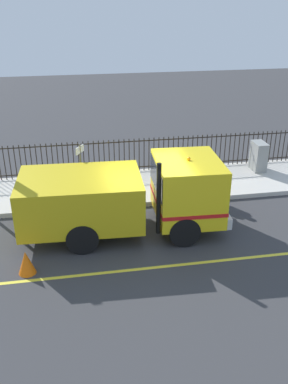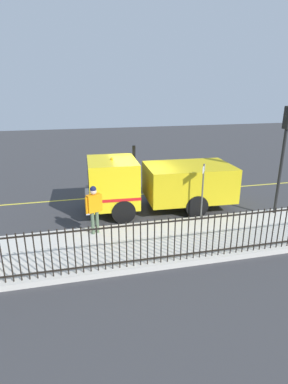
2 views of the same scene
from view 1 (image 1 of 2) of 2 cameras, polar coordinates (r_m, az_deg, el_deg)
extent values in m
plane|color=#38383A|center=(13.90, 0.42, -5.11)|extent=(58.77, 58.77, 0.00)
cube|color=beige|center=(16.69, -1.60, 0.68)|extent=(3.16, 26.72, 0.17)
cube|color=yellow|center=(12.17, 2.24, -10.00)|extent=(0.12, 24.04, 0.01)
cube|color=yellow|center=(13.52, 5.81, 0.58)|extent=(2.54, 2.10, 1.86)
cube|color=black|center=(13.35, 5.89, 2.17)|extent=(2.34, 2.13, 0.82)
cube|color=gold|center=(13.28, -8.47, -0.97)|extent=(2.61, 3.83, 1.48)
cube|color=silver|center=(14.13, 9.92, -2.07)|extent=(2.33, 0.30, 0.36)
cube|color=red|center=(13.69, 5.74, -0.98)|extent=(2.56, 2.12, 0.12)
cylinder|color=black|center=(14.83, 3.59, -0.99)|extent=(0.34, 0.97, 0.96)
cylinder|color=black|center=(12.93, 5.43, -5.28)|extent=(0.34, 0.97, 0.96)
cylinder|color=black|center=(14.60, -8.28, -1.67)|extent=(0.34, 0.97, 0.96)
cylinder|color=black|center=(12.66, -8.27, -6.17)|extent=(0.34, 0.97, 0.96)
sphere|color=orange|center=(13.14, 6.00, 4.47)|extent=(0.12, 0.12, 0.12)
cylinder|color=black|center=(12.29, 1.98, -0.98)|extent=(0.14, 0.14, 2.23)
cube|color=orange|center=(15.73, 7.11, 3.84)|extent=(0.40, 0.55, 0.63)
sphere|color=beige|center=(15.58, 7.19, 5.32)|extent=(0.23, 0.23, 0.23)
sphere|color=#14193F|center=(15.56, 7.21, 5.60)|extent=(0.22, 0.22, 0.22)
cylinder|color=#4C6047|center=(16.07, 7.22, 1.46)|extent=(0.13, 0.13, 0.84)
cylinder|color=#4C6047|center=(15.96, 6.72, 1.32)|extent=(0.13, 0.13, 0.84)
cylinder|color=orange|center=(15.92, 7.89, 3.93)|extent=(0.09, 0.09, 0.60)
cylinder|color=orange|center=(15.58, 6.30, 3.54)|extent=(0.09, 0.09, 0.60)
cylinder|color=black|center=(19.90, 18.75, 5.93)|extent=(0.04, 0.04, 1.43)
cylinder|color=black|center=(19.80, 18.21, 5.91)|extent=(0.04, 0.04, 1.43)
cylinder|color=black|center=(19.70, 17.67, 5.89)|extent=(0.04, 0.04, 1.43)
cylinder|color=black|center=(19.61, 17.13, 5.88)|extent=(0.04, 0.04, 1.43)
cylinder|color=black|center=(19.52, 16.58, 5.86)|extent=(0.04, 0.04, 1.43)
cylinder|color=black|center=(19.43, 16.03, 5.84)|extent=(0.04, 0.04, 1.43)
cylinder|color=black|center=(19.34, 15.47, 5.82)|extent=(0.04, 0.04, 1.43)
cylinder|color=black|center=(19.25, 14.90, 5.80)|extent=(0.04, 0.04, 1.43)
cylinder|color=black|center=(19.17, 14.33, 5.78)|extent=(0.04, 0.04, 1.43)
cylinder|color=black|center=(19.08, 13.76, 5.76)|extent=(0.04, 0.04, 1.43)
cylinder|color=black|center=(19.00, 13.18, 5.73)|extent=(0.04, 0.04, 1.43)
cylinder|color=black|center=(18.92, 12.59, 5.71)|extent=(0.04, 0.04, 1.43)
cylinder|color=black|center=(18.85, 12.00, 5.69)|extent=(0.04, 0.04, 1.43)
cylinder|color=black|center=(18.77, 11.41, 5.66)|extent=(0.04, 0.04, 1.43)
cylinder|color=black|center=(18.70, 10.81, 5.64)|extent=(0.04, 0.04, 1.43)
cylinder|color=black|center=(18.63, 10.21, 5.61)|extent=(0.04, 0.04, 1.43)
cylinder|color=black|center=(18.56, 9.60, 5.58)|extent=(0.04, 0.04, 1.43)
cylinder|color=black|center=(18.49, 8.98, 5.55)|extent=(0.04, 0.04, 1.43)
cylinder|color=black|center=(18.43, 8.37, 5.52)|extent=(0.04, 0.04, 1.43)
cylinder|color=black|center=(18.36, 7.75, 5.49)|extent=(0.04, 0.04, 1.43)
cylinder|color=black|center=(18.30, 7.12, 5.46)|extent=(0.04, 0.04, 1.43)
cylinder|color=black|center=(18.24, 6.49, 5.43)|extent=(0.04, 0.04, 1.43)
cylinder|color=black|center=(18.19, 5.86, 5.40)|extent=(0.04, 0.04, 1.43)
cylinder|color=black|center=(18.13, 5.22, 5.37)|extent=(0.04, 0.04, 1.43)
cylinder|color=black|center=(18.08, 4.58, 5.33)|extent=(0.04, 0.04, 1.43)
cylinder|color=black|center=(18.03, 3.94, 5.30)|extent=(0.04, 0.04, 1.43)
cylinder|color=black|center=(17.98, 3.29, 5.26)|extent=(0.04, 0.04, 1.43)
cylinder|color=black|center=(17.94, 2.64, 5.22)|extent=(0.04, 0.04, 1.43)
cylinder|color=black|center=(17.90, 1.99, 5.18)|extent=(0.04, 0.04, 1.43)
cylinder|color=black|center=(17.86, 1.33, 5.15)|extent=(0.04, 0.04, 1.43)
cylinder|color=black|center=(17.82, 0.67, 5.11)|extent=(0.04, 0.04, 1.43)
cylinder|color=black|center=(17.78, 0.01, 5.07)|extent=(0.04, 0.04, 1.43)
cylinder|color=black|center=(17.75, -0.66, 5.03)|extent=(0.04, 0.04, 1.43)
cylinder|color=black|center=(17.72, -1.32, 4.98)|extent=(0.04, 0.04, 1.43)
cylinder|color=black|center=(17.69, -1.99, 4.94)|extent=(0.04, 0.04, 1.43)
cylinder|color=black|center=(17.67, -2.66, 4.90)|extent=(0.04, 0.04, 1.43)
cylinder|color=black|center=(17.64, -3.34, 4.85)|extent=(0.04, 0.04, 1.43)
cylinder|color=black|center=(17.62, -4.01, 4.81)|extent=(0.04, 0.04, 1.43)
cylinder|color=black|center=(17.60, -4.69, 4.76)|extent=(0.04, 0.04, 1.43)
cylinder|color=black|center=(17.59, -5.36, 4.72)|extent=(0.04, 0.04, 1.43)
cylinder|color=black|center=(17.57, -6.04, 4.67)|extent=(0.04, 0.04, 1.43)
cylinder|color=black|center=(17.56, -6.72, 4.62)|extent=(0.04, 0.04, 1.43)
cylinder|color=black|center=(17.55, -7.40, 4.57)|extent=(0.04, 0.04, 1.43)
cylinder|color=black|center=(17.55, -8.08, 4.52)|extent=(0.04, 0.04, 1.43)
cylinder|color=black|center=(17.54, -8.76, 4.47)|extent=(0.04, 0.04, 1.43)
cylinder|color=black|center=(17.54, -9.44, 4.42)|extent=(0.04, 0.04, 1.43)
cylinder|color=black|center=(17.54, -10.12, 4.37)|extent=(0.04, 0.04, 1.43)
cylinder|color=black|center=(17.54, -10.80, 4.32)|extent=(0.04, 0.04, 1.43)
cylinder|color=black|center=(17.55, -11.48, 4.26)|extent=(0.04, 0.04, 1.43)
cylinder|color=black|center=(17.56, -12.16, 4.21)|extent=(0.04, 0.04, 1.43)
cylinder|color=black|center=(17.57, -12.84, 4.16)|extent=(0.04, 0.04, 1.43)
cylinder|color=black|center=(17.58, -13.52, 4.10)|extent=(0.04, 0.04, 1.43)
cylinder|color=black|center=(17.60, -14.19, 4.05)|extent=(0.04, 0.04, 1.43)
cylinder|color=black|center=(17.62, -14.87, 3.99)|extent=(0.04, 0.04, 1.43)
cylinder|color=black|center=(17.64, -15.54, 3.94)|extent=(0.04, 0.04, 1.43)
cylinder|color=black|center=(17.66, -16.21, 3.88)|extent=(0.04, 0.04, 1.43)
cylinder|color=black|center=(17.69, -16.88, 3.83)|extent=(0.04, 0.04, 1.43)
cylinder|color=black|center=(17.71, -17.55, 3.77)|extent=(0.04, 0.04, 1.43)
cylinder|color=black|center=(17.75, -18.21, 3.71)|extent=(0.04, 0.04, 1.43)
cube|color=black|center=(17.48, -2.36, 6.76)|extent=(0.04, 22.71, 0.04)
cube|color=black|center=(17.87, -2.30, 3.29)|extent=(0.04, 22.71, 0.04)
cube|color=gray|center=(18.53, 15.11, 4.65)|extent=(0.83, 0.49, 1.21)
cone|color=orange|center=(12.17, -15.51, -9.11)|extent=(0.48, 0.48, 0.68)
cylinder|color=#4C4C4C|center=(14.82, -8.38, 2.26)|extent=(0.06, 0.06, 2.26)
cube|color=white|center=(14.49, -8.61, 5.65)|extent=(0.44, 0.28, 0.24)
camera|label=2|loc=(24.91, 1.96, 21.04)|focal=29.16mm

